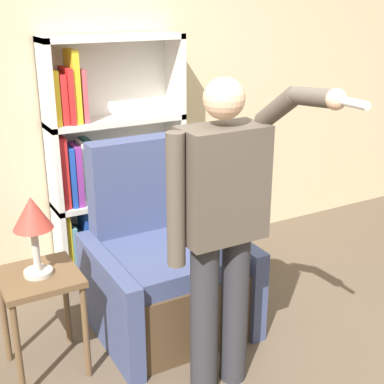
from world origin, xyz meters
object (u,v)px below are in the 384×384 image
object	(u,v)px
side_table	(41,293)
table_lamp	(32,219)
person_standing	(222,224)
bookcase	(103,166)
armchair	(164,271)

from	to	relation	value
side_table	table_lamp	world-z (taller)	table_lamp
person_standing	side_table	size ratio (longest dim) A/B	2.76
bookcase	armchair	bearing A→B (deg)	-84.82
armchair	bookcase	bearing A→B (deg)	95.18
armchair	table_lamp	distance (m)	1.00
person_standing	bookcase	bearing A→B (deg)	92.50
bookcase	table_lamp	world-z (taller)	bookcase
armchair	side_table	distance (m)	0.83
armchair	side_table	size ratio (longest dim) A/B	1.94
bookcase	side_table	xyz separation A→B (m)	(-0.74, -0.95, -0.37)
table_lamp	armchair	bearing A→B (deg)	7.12
side_table	table_lamp	distance (m)	0.45
person_standing	side_table	xyz separation A→B (m)	(-0.80, 0.61, -0.48)
side_table	bookcase	bearing A→B (deg)	52.27
armchair	table_lamp	xyz separation A→B (m)	(-0.81, -0.10, 0.57)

